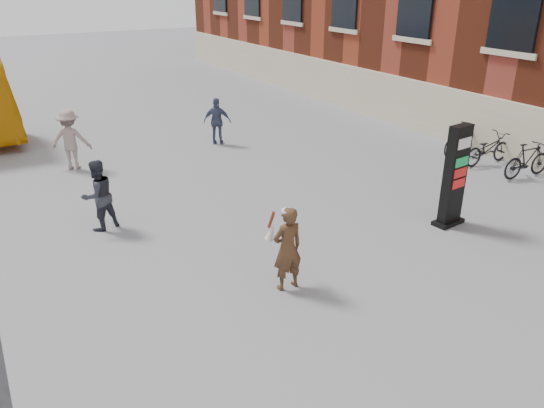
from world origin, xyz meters
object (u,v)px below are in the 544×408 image
info_pylon (455,176)px  woman (287,248)px  bike_5 (527,160)px  bike_6 (488,149)px  bike_7 (460,139)px  pedestrian_b (70,140)px  pedestrian_c (217,121)px  pedestrian_a (98,195)px

info_pylon → woman: size_ratio=1.45×
bike_5 → bike_6: (0.00, 1.35, -0.04)m
info_pylon → bike_5: size_ratio=1.38×
info_pylon → bike_6: info_pylon is taller
info_pylon → bike_7: info_pylon is taller
woman → pedestrian_b: bearing=-77.2°
info_pylon → pedestrian_c: bearing=97.6°
info_pylon → bike_7: 5.53m
pedestrian_b → bike_7: 11.93m
pedestrian_b → bike_5: size_ratio=1.04×
pedestrian_a → bike_6: bearing=154.3°
pedestrian_c → bike_6: size_ratio=0.87×
bike_5 → pedestrian_a: bearing=81.8°
info_pylon → bike_5: bearing=9.0°
bike_7 → pedestrian_a: bearing=78.4°
woman → pedestrian_c: bearing=-107.3°
pedestrian_b → pedestrian_c: pedestrian_b is taller
pedestrian_c → bike_6: (6.17, -5.98, -0.31)m
pedestrian_b → bike_5: pedestrian_b is taller
woman → pedestrian_b: pedestrian_b is taller
pedestrian_a → pedestrian_b: size_ratio=0.92×
info_pylon → bike_7: size_ratio=1.36×
woman → pedestrian_a: size_ratio=1.00×
bike_6 → pedestrian_c: bearing=46.6°
pedestrian_a → bike_5: (11.21, -2.69, -0.30)m
pedestrian_a → pedestrian_c: bearing=-156.3°
woman → pedestrian_a: pedestrian_a is taller
pedestrian_a → bike_7: bearing=159.7°
info_pylon → pedestrian_c: 8.64m
woman → pedestrian_a: (-2.33, 4.21, -0.02)m
pedestrian_b → pedestrian_c: 4.74m
pedestrian_b → bike_7: bearing=-179.2°
bike_6 → pedestrian_b: bearing=62.4°
pedestrian_c → bike_7: 7.89m
woman → bike_7: size_ratio=0.94×
pedestrian_c → bike_5: size_ratio=0.92×
woman → bike_6: (8.88, 2.86, -0.35)m
pedestrian_a → bike_6: (11.21, -1.35, -0.34)m
pedestrian_a → pedestrian_b: bearing=-112.6°
info_pylon → bike_6: (4.23, 2.43, -0.70)m
bike_5 → bike_7: (0.00, 2.41, 0.01)m
bike_5 → bike_6: bike_5 is taller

